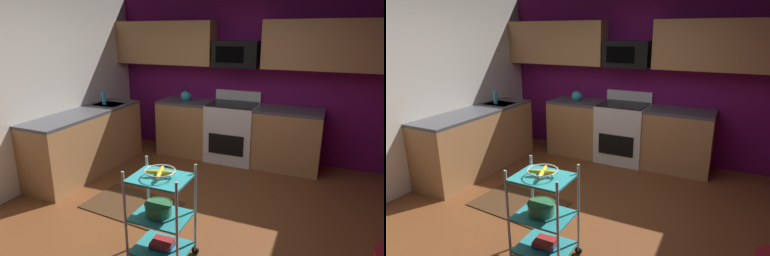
{
  "view_description": "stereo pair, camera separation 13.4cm",
  "coord_description": "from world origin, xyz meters",
  "views": [
    {
      "loc": [
        1.37,
        -2.8,
        2.02
      ],
      "look_at": [
        0.05,
        0.23,
        1.05
      ],
      "focal_mm": 30.51,
      "sensor_mm": 36.0,
      "label": 1
    },
    {
      "loc": [
        1.49,
        -2.74,
        2.02
      ],
      "look_at": [
        0.05,
        0.23,
        1.05
      ],
      "focal_mm": 30.51,
      "sensor_mm": 36.0,
      "label": 2
    }
  ],
  "objects": [
    {
      "name": "floor",
      "position": [
        0.0,
        0.0,
        -0.02
      ],
      "size": [
        4.4,
        4.8,
        0.04
      ],
      "primitive_type": "cube",
      "color": "brown",
      "rests_on": "ground"
    },
    {
      "name": "wall_back",
      "position": [
        0.0,
        2.43,
        1.3
      ],
      "size": [
        4.52,
        0.06,
        2.6
      ],
      "primitive_type": "cube",
      "color": "#6B1156",
      "rests_on": "ground"
    },
    {
      "name": "wall_left",
      "position": [
        -2.23,
        0.0,
        1.3
      ],
      "size": [
        0.06,
        4.8,
        2.6
      ],
      "primitive_type": "cube",
      "color": "silver",
      "rests_on": "ground"
    },
    {
      "name": "counter_run",
      "position": [
        -0.83,
        1.54,
        0.46
      ],
      "size": [
        3.51,
        2.59,
        0.92
      ],
      "color": "#B27F4C",
      "rests_on": "ground"
    },
    {
      "name": "oven_range",
      "position": [
        -0.06,
        2.1,
        0.48
      ],
      "size": [
        0.76,
        0.65,
        1.1
      ],
      "color": "white",
      "rests_on": "ground"
    },
    {
      "name": "upper_cabinets",
      "position": [
        0.01,
        2.23,
        1.85
      ],
      "size": [
        4.4,
        0.33,
        0.7
      ],
      "color": "#B27F4C"
    },
    {
      "name": "microwave",
      "position": [
        -0.06,
        2.21,
        1.7
      ],
      "size": [
        0.7,
        0.39,
        0.4
      ],
      "color": "black"
    },
    {
      "name": "rolling_cart",
      "position": [
        0.09,
        -0.56,
        0.45
      ],
      "size": [
        0.57,
        0.41,
        0.91
      ],
      "color": "silver",
      "rests_on": "ground"
    },
    {
      "name": "fruit_bowl",
      "position": [
        0.09,
        -0.56,
        0.88
      ],
      "size": [
        0.27,
        0.27,
        0.07
      ],
      "color": "silver",
      "rests_on": "rolling_cart"
    },
    {
      "name": "mixing_bowl_large",
      "position": [
        0.07,
        -0.56,
        0.52
      ],
      "size": [
        0.25,
        0.25,
        0.11
      ],
      "color": "#387F4C",
      "rests_on": "rolling_cart"
    },
    {
      "name": "book_stack",
      "position": [
        0.09,
        -0.56,
        0.16
      ],
      "size": [
        0.21,
        0.18,
        0.07
      ],
      "color": "#1E4C8C",
      "rests_on": "rolling_cart"
    },
    {
      "name": "kettle",
      "position": [
        -0.88,
        2.1,
        1.0
      ],
      "size": [
        0.21,
        0.18,
        0.26
      ],
      "color": "teal",
      "rests_on": "counter_run"
    },
    {
      "name": "dish_soap_bottle",
      "position": [
        -1.94,
        1.3,
        1.02
      ],
      "size": [
        0.06,
        0.06,
        0.2
      ],
      "primitive_type": "cylinder",
      "color": "#2D8CBF",
      "rests_on": "counter_run"
    },
    {
      "name": "floor_rug",
      "position": [
        -0.72,
        0.15,
        0.01
      ],
      "size": [
        1.15,
        0.78,
        0.01
      ],
      "primitive_type": "cube",
      "rotation": [
        0.0,
        0.0,
        -0.08
      ],
      "color": "#472D19",
      "rests_on": "ground"
    }
  ]
}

